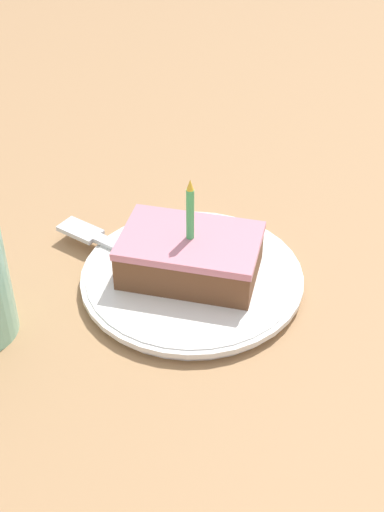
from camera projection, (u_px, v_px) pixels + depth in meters
ground_plane at (220, 296)px, 0.70m from camera, size 2.40×2.40×0.04m
plate at (192, 278)px, 0.68m from camera, size 0.21×0.21×0.01m
cake_slice at (190, 255)px, 0.67m from camera, size 0.08×0.13×0.10m
fork at (123, 249)px, 0.70m from camera, size 0.08×0.18×0.00m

